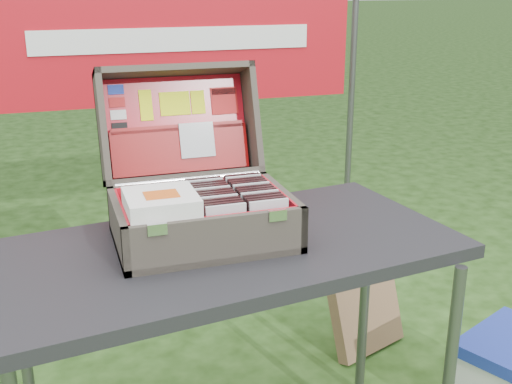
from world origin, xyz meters
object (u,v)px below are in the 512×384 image
object	(u,v)px
suitcase	(197,160)
cardboard_box	(365,308)
table	(230,367)
cooler	(511,381)

from	to	relation	value
suitcase	cardboard_box	distance (m)	1.28
cardboard_box	table	bearing A→B (deg)	-164.52
table	cooler	world-z (taller)	table
table	suitcase	bearing A→B (deg)	112.36
suitcase	cooler	bearing A→B (deg)	-7.91
cooler	cardboard_box	distance (m)	0.67
suitcase	cardboard_box	xyz separation A→B (m)	(0.83, 0.46, -0.86)
suitcase	cooler	size ratio (longest dim) A/B	1.34
suitcase	cooler	xyz separation A→B (m)	(1.10, -0.15, -0.88)
suitcase	cooler	distance (m)	1.42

